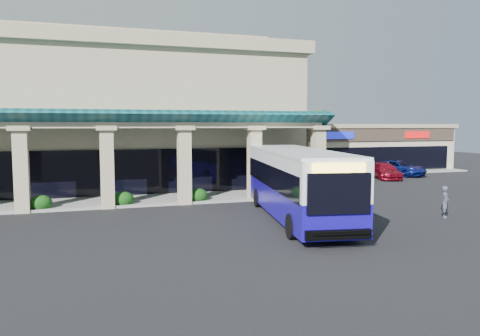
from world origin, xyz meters
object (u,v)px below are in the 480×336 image
object	(u,v)px
car_silver	(318,171)
car_white	(353,171)
car_gray	(399,168)
car_red	(386,171)
transit_bus	(297,185)
pedestrian	(445,202)

from	to	relation	value
car_silver	car_white	distance (m)	2.98
car_white	car_gray	world-z (taller)	car_white
car_white	car_red	bearing A→B (deg)	12.79
car_white	transit_bus	bearing A→B (deg)	-117.20
car_white	car_red	xyz separation A→B (m)	(3.36, -0.02, -0.09)
car_white	car_red	world-z (taller)	car_white
transit_bus	car_white	distance (m)	18.38
pedestrian	car_white	xyz separation A→B (m)	(4.40, 16.08, -0.05)
car_silver	car_gray	bearing A→B (deg)	1.26
transit_bus	car_gray	xyz separation A→B (m)	(18.10, 15.76, -1.06)
car_red	pedestrian	bearing A→B (deg)	-97.54
pedestrian	car_red	distance (m)	17.83
pedestrian	car_red	xyz separation A→B (m)	(7.76, 16.05, -0.14)
car_white	car_gray	size ratio (longest dim) A/B	0.91
car_silver	car_red	xyz separation A→B (m)	(5.77, -1.78, -0.02)
transit_bus	car_silver	bearing A→B (deg)	68.73
car_silver	car_white	world-z (taller)	car_white
car_gray	car_white	bearing A→B (deg)	178.98
pedestrian	car_gray	xyz separation A→B (m)	(10.60, 17.86, -0.11)
car_red	car_gray	size ratio (longest dim) A/B	0.91
transit_bus	car_white	bearing A→B (deg)	59.43
transit_bus	pedestrian	xyz separation A→B (m)	(7.49, -2.10, -0.95)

